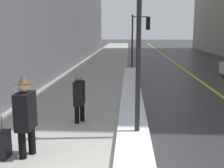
{
  "coord_description": "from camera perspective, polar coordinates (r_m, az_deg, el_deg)",
  "views": [
    {
      "loc": [
        0.11,
        -4.58,
        2.7
      ],
      "look_at": [
        -0.4,
        4.0,
        1.05
      ],
      "focal_mm": 45.0,
      "sensor_mm": 36.0,
      "label": 1
    }
  ],
  "objects": [
    {
      "name": "rolling_suitcase",
      "position": [
        6.53,
        -21.22,
        -11.44
      ],
      "size": [
        0.22,
        0.36,
        0.95
      ],
      "rotation": [
        0.0,
        0.0,
        -1.58
      ],
      "color": "black",
      "rests_on": "ground"
    },
    {
      "name": "snow_bank_curb",
      "position": [
        11.46,
        3.99,
        -2.32
      ],
      "size": [
        0.82,
        15.95,
        0.18
      ],
      "color": "white",
      "rests_on": "ground"
    },
    {
      "name": "pedestrian_nearside",
      "position": [
        6.23,
        -17.19,
        -5.76
      ],
      "size": [
        0.38,
        0.55,
        1.77
      ],
      "rotation": [
        0.0,
        0.0,
        -1.58
      ],
      "color": "black",
      "rests_on": "ground"
    },
    {
      "name": "road_centre_stripe",
      "position": [
        20.14,
        14.51,
        2.82
      ],
      "size": [
        0.16,
        80.0,
        0.0
      ],
      "color": "gold",
      "rests_on": "ground"
    },
    {
      "name": "lamp_post",
      "position": [
        6.83,
        5.48,
        11.1
      ],
      "size": [
        0.28,
        0.28,
        4.52
      ],
      "color": "black",
      "rests_on": "ground"
    },
    {
      "name": "sidewalk_slab",
      "position": [
        19.88,
        -2.74,
        3.06
      ],
      "size": [
        4.0,
        80.0,
        0.01
      ],
      "color": "#9E9B93",
      "rests_on": "ground"
    },
    {
      "name": "traffic_light_near",
      "position": [
        20.31,
        6.11,
        10.89
      ],
      "size": [
        1.31,
        0.33,
        3.78
      ],
      "rotation": [
        0.0,
        0.0,
        -0.09
      ],
      "color": "black",
      "rests_on": "ground"
    },
    {
      "name": "pedestrian_in_glasses",
      "position": [
        8.27,
        -6.68,
        -2.39
      ],
      "size": [
        0.28,
        0.48,
        1.47
      ],
      "rotation": [
        0.0,
        0.0,
        -1.58
      ],
      "color": "black",
      "rests_on": "ground"
    }
  ]
}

